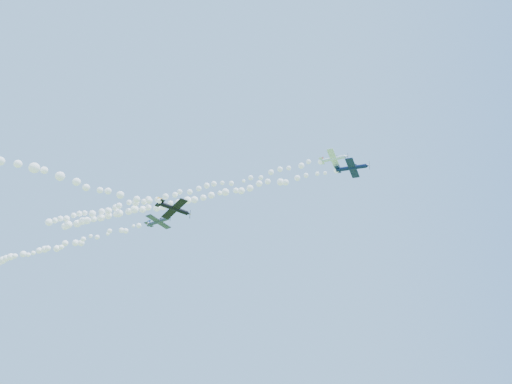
% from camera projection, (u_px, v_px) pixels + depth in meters
% --- Properties ---
extents(plane_white, '(6.46, 6.78, 2.15)m').
position_uv_depth(plane_white, '(334.00, 159.00, 92.43)').
color(plane_white, white).
extents(smoke_trail_white, '(80.63, 22.14, 2.79)m').
position_uv_depth(smoke_trail_white, '(166.00, 196.00, 108.05)').
color(smoke_trail_white, white).
extents(plane_navy, '(7.72, 8.20, 2.78)m').
position_uv_depth(plane_navy, '(352.00, 168.00, 92.90)').
color(plane_navy, '#0D1639').
extents(smoke_trail_navy, '(79.04, 20.32, 3.01)m').
position_uv_depth(smoke_trail_navy, '(183.00, 201.00, 107.56)').
color(smoke_trail_navy, white).
extents(plane_grey, '(6.79, 7.18, 1.84)m').
position_uv_depth(plane_grey, '(159.00, 221.00, 94.77)').
color(plane_grey, '#333A4A').
extents(smoke_trail_grey, '(70.17, 25.15, 3.11)m').
position_uv_depth(smoke_trail_grey, '(41.00, 251.00, 111.06)').
color(smoke_trail_grey, white).
extents(plane_black, '(6.10, 5.96, 2.47)m').
position_uv_depth(plane_black, '(174.00, 208.00, 74.00)').
color(plane_black, black).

